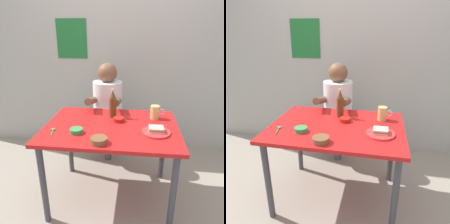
# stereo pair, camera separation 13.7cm
# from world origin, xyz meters

# --- Properties ---
(ground_plane) EXTENTS (6.00, 6.00, 0.00)m
(ground_plane) POSITION_xyz_m (0.00, 0.00, 0.00)
(ground_plane) COLOR gray
(wall_back) EXTENTS (4.40, 0.09, 2.60)m
(wall_back) POSITION_xyz_m (-0.00, 1.05, 1.30)
(wall_back) COLOR #ADA89E
(wall_back) RESTS_ON ground
(dining_table) EXTENTS (1.10, 0.80, 0.74)m
(dining_table) POSITION_xyz_m (0.00, 0.00, 0.65)
(dining_table) COLOR red
(dining_table) RESTS_ON ground
(stool) EXTENTS (0.34, 0.34, 0.45)m
(stool) POSITION_xyz_m (-0.12, 0.63, 0.35)
(stool) COLOR #4C4C51
(stool) RESTS_ON ground
(person_seated) EXTENTS (0.33, 0.56, 0.72)m
(person_seated) POSITION_xyz_m (-0.12, 0.62, 0.77)
(person_seated) COLOR white
(person_seated) RESTS_ON stool
(plate_orange) EXTENTS (0.22, 0.22, 0.01)m
(plate_orange) POSITION_xyz_m (0.36, -0.10, 0.75)
(plate_orange) COLOR red
(plate_orange) RESTS_ON dining_table
(sandwich) EXTENTS (0.11, 0.09, 0.04)m
(sandwich) POSITION_xyz_m (0.36, -0.10, 0.77)
(sandwich) COLOR beige
(sandwich) RESTS_ON plate_orange
(beer_mug) EXTENTS (0.13, 0.08, 0.12)m
(beer_mug) POSITION_xyz_m (0.37, 0.20, 0.80)
(beer_mug) COLOR #D1BC66
(beer_mug) RESTS_ON dining_table
(beer_bottle) EXTENTS (0.06, 0.06, 0.26)m
(beer_bottle) POSITION_xyz_m (-0.01, 0.19, 0.86)
(beer_bottle) COLOR #593819
(beer_bottle) RESTS_ON dining_table
(dip_bowl_green) EXTENTS (0.10, 0.10, 0.03)m
(dip_bowl_green) POSITION_xyz_m (-0.25, -0.17, 0.76)
(dip_bowl_green) COLOR #388C4C
(dip_bowl_green) RESTS_ON dining_table
(sambal_bowl_red) EXTENTS (0.10, 0.10, 0.03)m
(sambal_bowl_red) POSITION_xyz_m (0.05, 0.09, 0.76)
(sambal_bowl_red) COLOR #B21E14
(sambal_bowl_red) RESTS_ON dining_table
(condiment_bowl_brown) EXTENTS (0.12, 0.12, 0.04)m
(condiment_bowl_brown) POSITION_xyz_m (-0.05, -0.31, 0.76)
(condiment_bowl_brown) COLOR brown
(condiment_bowl_brown) RESTS_ON dining_table
(spoon) EXTENTS (0.05, 0.12, 0.01)m
(spoon) POSITION_xyz_m (-0.44, -0.17, 0.75)
(spoon) COLOR #26A559
(spoon) RESTS_ON dining_table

